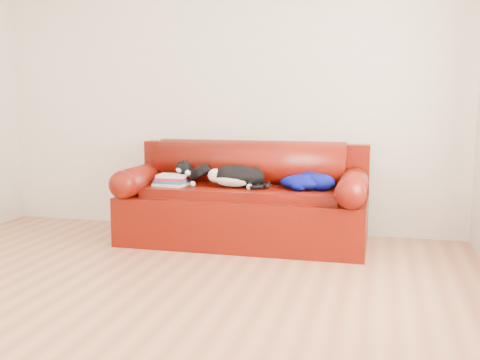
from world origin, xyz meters
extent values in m
plane|color=#93583A|center=(0.00, 0.00, 0.00)|extent=(4.50, 4.50, 0.00)
cube|color=beige|center=(0.00, 2.00, 1.30)|extent=(4.50, 0.02, 2.60)
cube|color=#3C0302|center=(0.32, 1.50, 0.21)|extent=(2.10, 0.90, 0.42)
cube|color=#3C0302|center=(0.32, 1.45, 0.45)|extent=(1.66, 0.62, 0.10)
cylinder|color=black|center=(-0.61, 1.17, 0.03)|extent=(0.06, 0.06, 0.05)
cylinder|color=black|center=(1.25, 1.17, 0.03)|extent=(0.06, 0.06, 0.05)
cylinder|color=black|center=(-0.61, 1.83, 0.03)|extent=(0.06, 0.06, 0.05)
cylinder|color=black|center=(1.25, 1.83, 0.03)|extent=(0.06, 0.06, 0.05)
cube|color=#3C0302|center=(0.32, 1.86, 0.42)|extent=(2.10, 0.18, 0.85)
cylinder|color=#3C0302|center=(0.32, 1.75, 0.68)|extent=(1.70, 0.40, 0.40)
cylinder|color=#3C0302|center=(-0.61, 1.50, 0.54)|extent=(0.24, 0.88, 0.24)
sphere|color=#3C0302|center=(-0.61, 1.06, 0.54)|extent=(0.24, 0.24, 0.24)
cylinder|color=#3C0302|center=(1.25, 1.50, 0.54)|extent=(0.24, 0.88, 0.24)
sphere|color=#3C0302|center=(1.25, 1.06, 0.54)|extent=(0.24, 0.24, 0.24)
cube|color=beige|center=(-0.29, 1.36, 0.51)|extent=(0.29, 0.24, 0.02)
cube|color=white|center=(-0.29, 1.36, 0.51)|extent=(0.28, 0.22, 0.02)
cube|color=#1B5A92|center=(-0.29, 1.36, 0.54)|extent=(0.28, 0.22, 0.02)
cube|color=white|center=(-0.29, 1.36, 0.54)|extent=(0.26, 0.21, 0.02)
cube|color=maroon|center=(-0.29, 1.36, 0.56)|extent=(0.26, 0.20, 0.02)
cube|color=white|center=(-0.29, 1.36, 0.56)|extent=(0.25, 0.19, 0.02)
cube|color=silver|center=(-0.29, 1.36, 0.59)|extent=(0.25, 0.19, 0.02)
cube|color=white|center=(-0.29, 1.36, 0.59)|extent=(0.24, 0.18, 0.02)
ellipsoid|color=black|center=(0.28, 1.41, 0.60)|extent=(0.47, 0.27, 0.19)
ellipsoid|color=silver|center=(0.26, 1.36, 0.56)|extent=(0.33, 0.16, 0.12)
ellipsoid|color=silver|center=(0.10, 1.38, 0.60)|extent=(0.13, 0.12, 0.12)
ellipsoid|color=black|center=(0.42, 1.43, 0.58)|extent=(0.20, 0.20, 0.16)
ellipsoid|color=black|center=(-0.02, 1.40, 0.66)|extent=(0.14, 0.13, 0.12)
ellipsoid|color=silver|center=(-0.04, 1.36, 0.64)|extent=(0.07, 0.06, 0.05)
sphere|color=#BF7272|center=(-0.06, 1.36, 0.64)|extent=(0.02, 0.02, 0.02)
cone|color=black|center=(0.00, 1.37, 0.71)|extent=(0.05, 0.05, 0.06)
cone|color=black|center=(-0.01, 1.43, 0.71)|extent=(0.05, 0.05, 0.06)
cylinder|color=black|center=(0.52, 1.40, 0.53)|extent=(0.11, 0.16, 0.04)
sphere|color=silver|center=(0.06, 1.35, 0.52)|extent=(0.04, 0.04, 0.04)
sphere|color=silver|center=(0.41, 1.31, 0.52)|extent=(0.04, 0.04, 0.04)
ellipsoid|color=#02054E|center=(0.85, 1.46, 0.56)|extent=(0.41, 0.37, 0.13)
ellipsoid|color=#02054E|center=(0.99, 1.42, 0.57)|extent=(0.25, 0.22, 0.15)
ellipsoid|color=#02054E|center=(0.75, 1.52, 0.55)|extent=(0.25, 0.28, 0.10)
ellipsoid|color=#02054E|center=(0.88, 1.58, 0.57)|extent=(0.21, 0.17, 0.15)
ellipsoid|color=#02054E|center=(0.82, 1.36, 0.55)|extent=(0.16, 0.17, 0.09)
ellipsoid|color=silver|center=(0.92, 1.40, 0.58)|extent=(0.18, 0.07, 0.04)
camera|label=1|loc=(1.46, -3.17, 1.23)|focal=42.00mm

